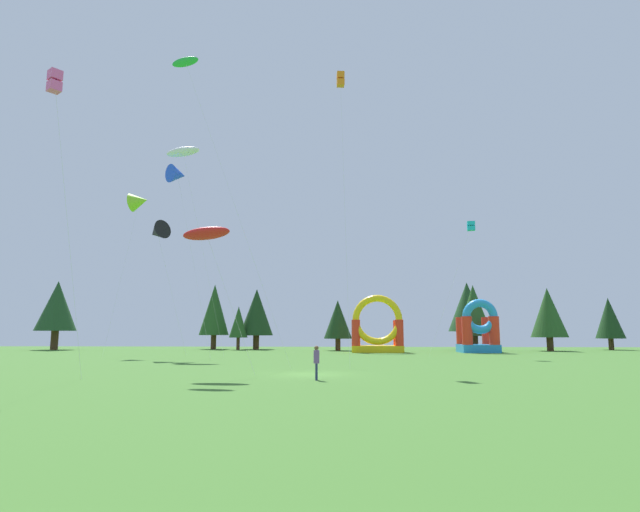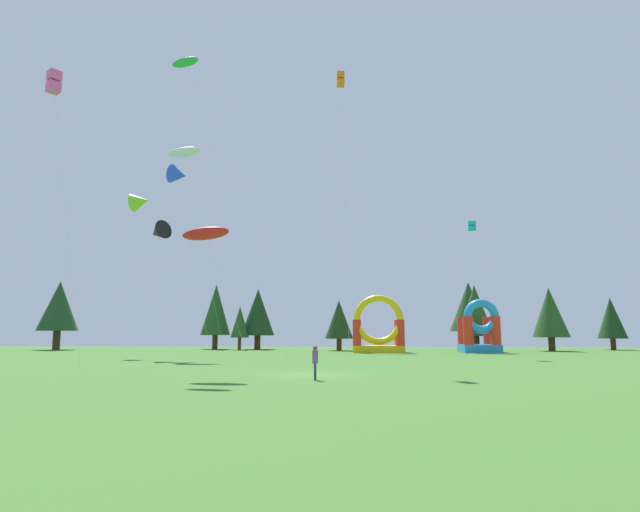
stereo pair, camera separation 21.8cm
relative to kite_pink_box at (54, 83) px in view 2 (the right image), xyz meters
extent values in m
plane|color=#3D6B28|center=(13.53, 5.97, -15.92)|extent=(120.00, 120.00, 0.00)
cube|color=#EA599E|center=(0.00, -0.01, -0.28)|extent=(0.86, 0.86, 0.54)
cube|color=#EA599E|center=(0.00, -0.01, 0.37)|extent=(0.86, 0.86, 0.54)
cylinder|color=silver|center=(0.76, 1.00, -7.94)|extent=(1.54, 2.03, 15.97)
cube|color=orange|center=(15.25, 15.38, 7.20)|extent=(0.68, 0.68, 0.54)
cube|color=orange|center=(15.25, 15.38, 7.85)|extent=(0.68, 0.68, 0.54)
cylinder|color=silver|center=(15.56, 13.10, -4.20)|extent=(0.62, 4.57, 23.44)
ellipsoid|color=red|center=(7.26, 4.77, -7.53)|extent=(2.99, 1.28, 1.25)
cylinder|color=silver|center=(8.84, 4.71, -11.73)|extent=(3.17, 0.12, 8.39)
ellipsoid|color=green|center=(3.47, 10.93, 7.02)|extent=(2.20, 0.99, 1.09)
cylinder|color=silver|center=(7.66, 10.64, -4.45)|extent=(8.39, 0.59, 22.94)
cone|color=#8CD826|center=(-7.89, 30.70, 1.26)|extent=(2.30, 2.23, 2.37)
cylinder|color=silver|center=(-8.05, 27.64, -7.33)|extent=(0.34, 6.12, 17.19)
cube|color=#19B7CC|center=(28.77, 29.39, -2.55)|extent=(0.91, 0.91, 0.43)
cube|color=#19B7CC|center=(28.77, 29.39, -2.03)|extent=(0.91, 0.91, 0.43)
cylinder|color=silver|center=(26.42, 29.77, -9.10)|extent=(4.72, 0.78, 13.63)
cone|color=black|center=(-3.67, 25.54, -3.31)|extent=(2.90, 2.85, 2.32)
cylinder|color=silver|center=(-2.49, 27.33, -9.61)|extent=(2.37, 3.58, 12.61)
cone|color=blue|center=(-2.95, 28.87, 3.75)|extent=(2.82, 2.80, 2.13)
cylinder|color=silver|center=(-0.19, 26.54, -6.09)|extent=(5.54, 4.67, 19.67)
ellipsoid|color=white|center=(-2.28, 28.38, 6.18)|extent=(3.70, 1.92, 1.82)
cylinder|color=silver|center=(0.21, 28.72, -4.87)|extent=(4.99, 0.69, 22.10)
cylinder|color=navy|center=(14.10, 2.19, -15.49)|extent=(0.13, 0.13, 0.86)
cylinder|color=navy|center=(14.11, 2.02, -15.49)|extent=(0.13, 0.13, 0.86)
cylinder|color=#724C8C|center=(14.11, 2.11, -14.71)|extent=(0.32, 0.32, 0.68)
sphere|color=brown|center=(14.11, 2.11, -14.25)|extent=(0.23, 0.23, 0.23)
cube|color=yellow|center=(19.24, 40.75, -15.50)|extent=(6.35, 3.74, 0.83)
cylinder|color=red|center=(16.59, 39.40, -13.50)|extent=(1.05, 1.05, 3.17)
cylinder|color=red|center=(21.89, 39.40, -13.50)|extent=(1.05, 1.05, 3.17)
cylinder|color=red|center=(16.59, 42.09, -13.50)|extent=(1.05, 1.05, 3.17)
cylinder|color=red|center=(21.89, 42.09, -13.50)|extent=(1.05, 1.05, 3.17)
torus|color=yellow|center=(19.24, 39.40, -11.91)|extent=(6.14, 0.84, 6.14)
cube|color=#268CD8|center=(31.77, 41.36, -15.43)|extent=(4.51, 4.76, 0.98)
cylinder|color=red|center=(30.14, 39.61, -13.23)|extent=(1.26, 1.26, 3.43)
cylinder|color=red|center=(33.40, 39.61, -13.23)|extent=(1.26, 1.26, 3.43)
cylinder|color=red|center=(30.14, 43.10, -13.23)|extent=(1.26, 1.26, 3.43)
cylinder|color=red|center=(33.40, 43.10, -13.23)|extent=(1.26, 1.26, 3.43)
torus|color=#268CD8|center=(31.77, 39.61, -11.51)|extent=(4.26, 1.01, 4.26)
cylinder|color=#4C331E|center=(-26.26, 47.44, -14.57)|extent=(1.01, 1.01, 2.69)
cone|color=#1E4221|center=(-26.26, 47.44, -9.66)|extent=(5.63, 5.63, 7.14)
cylinder|color=#4C331E|center=(-4.31, 51.47, -14.88)|extent=(0.79, 0.79, 2.07)
cone|color=#234C1E|center=(-4.31, 51.47, -10.09)|extent=(4.39, 4.39, 7.51)
cylinder|color=#4C331E|center=(-0.10, 48.95, -15.05)|extent=(0.47, 0.47, 1.74)
cone|color=#234C1E|center=(-0.10, 48.95, -11.96)|extent=(2.64, 2.64, 4.44)
cylinder|color=#4C331E|center=(2.10, 51.10, -14.90)|extent=(0.88, 0.88, 2.03)
cone|color=#193819|center=(2.10, 51.10, -10.48)|extent=(4.90, 4.90, 6.82)
cylinder|color=#4C331E|center=(14.19, 46.72, -15.11)|extent=(0.70, 0.70, 1.62)
cone|color=#193819|center=(14.19, 46.72, -11.68)|extent=(3.87, 3.87, 5.24)
cylinder|color=#4C331E|center=(32.57, 46.29, -14.92)|extent=(0.85, 0.85, 2.00)
cone|color=#234C1E|center=(32.57, 46.29, -10.49)|extent=(4.71, 4.71, 6.85)
cylinder|color=#4C331E|center=(32.98, 51.79, -14.62)|extent=(1.02, 1.02, 2.60)
cone|color=#1E4221|center=(32.98, 51.79, -9.75)|extent=(5.69, 5.69, 7.13)
cylinder|color=#4C331E|center=(42.57, 46.74, -15.01)|extent=(0.86, 0.86, 1.82)
cone|color=#234C1E|center=(42.57, 46.74, -10.79)|extent=(4.77, 4.77, 6.63)
cylinder|color=#4C331E|center=(53.00, 51.94, -15.11)|extent=(0.70, 0.70, 1.61)
cone|color=#193819|center=(53.00, 51.94, -11.42)|extent=(3.91, 3.91, 5.79)
camera|label=1|loc=(15.89, -25.83, -13.43)|focal=29.41mm
camera|label=2|loc=(16.11, -25.82, -13.43)|focal=29.41mm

